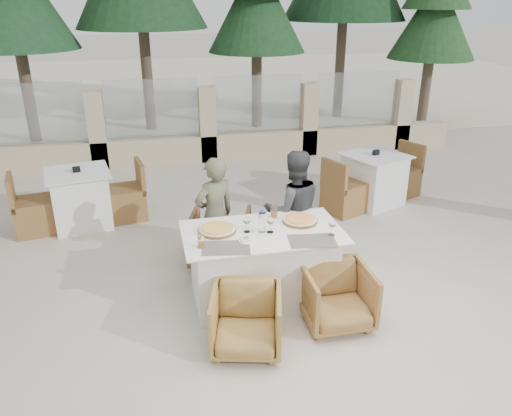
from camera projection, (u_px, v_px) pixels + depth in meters
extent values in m
plane|color=beige|center=(270.00, 292.00, 5.36)|extent=(80.00, 80.00, 0.00)
cube|color=beige|center=(174.00, 84.00, 17.91)|extent=(30.00, 16.00, 0.01)
cone|color=#1E4624|center=(12.00, 6.00, 9.84)|extent=(2.42, 2.42, 5.50)
cone|color=#1E4722|center=(257.00, 17.00, 11.14)|extent=(2.20, 2.20, 5.00)
cone|color=#224D23|center=(433.00, 28.00, 11.43)|extent=(1.98, 1.98, 4.50)
cube|color=#625B54|center=(226.00, 248.00, 4.65)|extent=(0.50, 0.37, 0.00)
cube|color=#5E5A50|center=(312.00, 241.00, 4.78)|extent=(0.49, 0.36, 0.00)
cylinder|color=orange|center=(217.00, 229.00, 4.96)|extent=(0.40, 0.40, 0.05)
cylinder|color=#E7541F|center=(300.00, 220.00, 5.17)|extent=(0.48, 0.48, 0.05)
cylinder|color=#9EBBD0|center=(262.00, 221.00, 4.92)|extent=(0.08, 0.08, 0.25)
cylinder|color=gold|center=(201.00, 241.00, 4.64)|extent=(0.08, 0.08, 0.12)
cylinder|color=orange|center=(274.00, 211.00, 5.27)|extent=(0.07, 0.07, 0.13)
imported|color=brown|center=(220.00, 238.00, 5.86)|extent=(0.85, 0.87, 0.63)
imported|color=brown|center=(297.00, 237.00, 5.91)|extent=(0.77, 0.78, 0.59)
imported|color=olive|center=(246.00, 320.00, 4.42)|extent=(0.75, 0.77, 0.58)
imported|color=olive|center=(337.00, 296.00, 4.76)|extent=(0.64, 0.66, 0.59)
imported|color=#575840|center=(215.00, 215.00, 5.57)|extent=(0.58, 0.49, 1.35)
imported|color=#393B3E|center=(294.00, 210.00, 5.64)|extent=(0.70, 0.55, 1.41)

